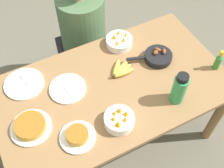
# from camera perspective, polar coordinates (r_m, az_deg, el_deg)

# --- Properties ---
(ground_plane) EXTENTS (14.00, 14.00, 0.00)m
(ground_plane) POSITION_cam_1_polar(r_m,az_deg,el_deg) (2.47, -0.00, -10.16)
(ground_plane) COLOR #666051
(dining_table) EXTENTS (1.55, 0.88, 0.71)m
(dining_table) POSITION_cam_1_polar(r_m,az_deg,el_deg) (1.94, -0.00, -2.17)
(dining_table) COLOR olive
(dining_table) RESTS_ON ground_plane
(banana_bunch) EXTENTS (0.18, 0.16, 0.04)m
(banana_bunch) POSITION_cam_1_polar(r_m,az_deg,el_deg) (1.92, 1.79, 2.79)
(banana_bunch) COLOR gold
(banana_bunch) RESTS_ON dining_table
(skillet) EXTENTS (0.32, 0.19, 0.08)m
(skillet) POSITION_cam_1_polar(r_m,az_deg,el_deg) (2.01, 9.21, 5.53)
(skillet) COLOR black
(skillet) RESTS_ON dining_table
(frittata_plate_center) EXTENTS (0.25, 0.25, 0.06)m
(frittata_plate_center) POSITION_cam_1_polar(r_m,az_deg,el_deg) (1.75, -16.24, -8.26)
(frittata_plate_center) COLOR white
(frittata_plate_center) RESTS_ON dining_table
(frittata_plate_side) EXTENTS (0.21, 0.21, 0.06)m
(frittata_plate_side) POSITION_cam_1_polar(r_m,az_deg,el_deg) (1.66, -7.03, -10.43)
(frittata_plate_side) COLOR white
(frittata_plate_side) RESTS_ON dining_table
(empty_plate_near_front) EXTENTS (0.26, 0.26, 0.02)m
(empty_plate_near_front) POSITION_cam_1_polar(r_m,az_deg,el_deg) (1.95, -17.42, 0.03)
(empty_plate_near_front) COLOR white
(empty_plate_near_front) RESTS_ON dining_table
(empty_plate_far_left) EXTENTS (0.24, 0.24, 0.02)m
(empty_plate_far_left) POSITION_cam_1_polar(r_m,az_deg,el_deg) (1.86, -8.98, -0.92)
(empty_plate_far_left) COLOR white
(empty_plate_far_left) RESTS_ON dining_table
(fruit_bowl_mango) EXTENTS (0.18, 0.18, 0.12)m
(fruit_bowl_mango) POSITION_cam_1_polar(r_m,az_deg,el_deg) (1.68, 1.50, -7.29)
(fruit_bowl_mango) COLOR white
(fruit_bowl_mango) RESTS_ON dining_table
(fruit_bowl_citrus) EXTENTS (0.20, 0.20, 0.11)m
(fruit_bowl_citrus) POSITION_cam_1_polar(r_m,az_deg,el_deg) (2.09, 1.47, 8.67)
(fruit_bowl_citrus) COLOR white
(fruit_bowl_citrus) RESTS_ON dining_table
(water_bottle) EXTENTS (0.09, 0.09, 0.24)m
(water_bottle) POSITION_cam_1_polar(r_m,az_deg,el_deg) (1.76, 13.50, -0.92)
(water_bottle) COLOR #2D9351
(water_bottle) RESTS_ON dining_table
(hot_sauce_bottle) EXTENTS (0.04, 0.04, 0.17)m
(hot_sauce_bottle) POSITION_cam_1_polar(r_m,az_deg,el_deg) (2.04, 20.77, 4.40)
(hot_sauce_bottle) COLOR #337F2D
(hot_sauce_bottle) RESTS_ON dining_table
(person_figure) EXTENTS (0.42, 0.42, 1.17)m
(person_figure) POSITION_cam_1_polar(r_m,az_deg,el_deg) (2.49, -5.67, 8.85)
(person_figure) COLOR black
(person_figure) RESTS_ON ground_plane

